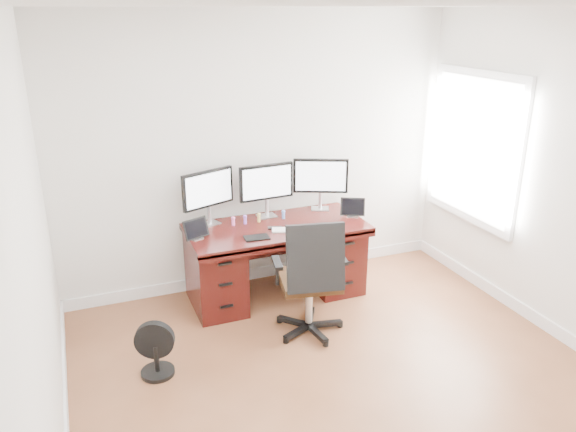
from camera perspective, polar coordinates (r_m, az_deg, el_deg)
name	(u,v)px	position (r m, az deg, el deg)	size (l,w,h in m)	color
ground	(365,408)	(4.28, 7.84, -18.73)	(4.50, 4.50, 0.00)	brown
back_wall	(260,153)	(5.55, -2.88, 6.39)	(4.00, 0.10, 2.70)	white
desk	(276,258)	(5.49, -1.28, -4.25)	(1.70, 0.80, 0.75)	#3C0E0C
office_chair	(310,297)	(4.87, 2.28, -8.22)	(0.68, 0.68, 1.09)	black
floor_fan	(156,350)	(4.55, -13.28, -13.11)	(0.31, 0.26, 0.45)	black
monitor_left	(208,191)	(5.30, -8.12, 2.56)	(0.53, 0.23, 0.53)	silver
monitor_center	(266,184)	(5.46, -2.21, 3.27)	(0.55, 0.15, 0.53)	silver
monitor_right	(321,178)	(5.67, 3.33, 3.90)	(0.52, 0.25, 0.53)	silver
tablet_left	(196,230)	(5.05, -9.30, -1.44)	(0.25, 0.15, 0.19)	silver
tablet_right	(353,208)	(5.56, 6.62, 0.77)	(0.24, 0.17, 0.19)	silver
keyboard	(287,230)	(5.20, -0.11, -1.43)	(0.28, 0.12, 0.01)	silver
trackpad	(304,228)	(5.26, 1.59, -1.22)	(0.13, 0.13, 0.01)	silver
drawing_tablet	(257,237)	(5.05, -3.20, -2.19)	(0.22, 0.14, 0.01)	black
phone	(275,228)	(5.26, -1.34, -1.20)	(0.13, 0.07, 0.01)	black
figurine_pink	(233,221)	(5.33, -5.59, -0.46)	(0.04, 0.04, 0.09)	pink
figurine_purple	(245,219)	(5.36, -4.38, -0.30)	(0.04, 0.04, 0.09)	#9B5AD6
figurine_yellow	(259,217)	(5.40, -2.98, -0.11)	(0.04, 0.04, 0.09)	#DAC461
figurine_blue	(283,214)	(5.48, -0.47, 0.23)	(0.04, 0.04, 0.09)	#6D96EE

